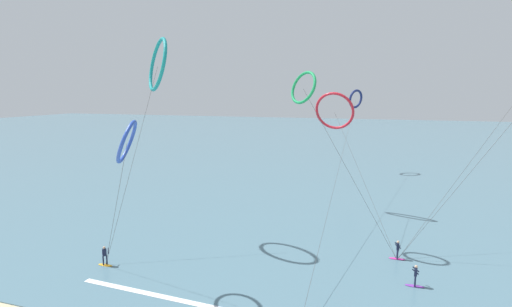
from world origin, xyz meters
TOP-DOWN VIEW (x-y plane):
  - sea_water at (0.00, 108.96)m, footprint 400.00×200.00m
  - surfer_amber at (-10.78, 15.66)m, footprint 1.40×0.72m
  - surfer_violet at (13.85, 19.73)m, footprint 1.40×0.62m
  - surfer_magenta at (12.89, 24.23)m, footprint 1.40×0.59m
  - kite_emerald at (4.14, 25.20)m, footprint 10.41×3.01m
  - kite_cobalt at (-6.26, 13.44)m, footprint 5.87×4.03m
  - kite_crimson at (5.96, 36.62)m, footprint 9.47×13.80m
  - kite_navy at (7.49, 61.30)m, footprint 2.83×53.56m
  - kite_teal at (-9.36, 22.78)m, footprint 4.68×9.47m
  - wave_crest_far at (-4.39, 12.85)m, footprint 12.16×1.04m

SIDE VIEW (x-z plane):
  - sea_water at x=0.00m, z-range 0.00..0.08m
  - wave_crest_far at x=-4.39m, z-range 0.00..0.12m
  - surfer_amber at x=-10.78m, z-range -0.03..1.67m
  - surfer_violet at x=13.85m, z-range -0.03..1.67m
  - surfer_magenta at x=12.89m, z-range -0.03..1.67m
  - kite_cobalt at x=-6.26m, z-range 4.75..17.41m
  - kite_crimson at x=5.96m, z-range 5.03..19.70m
  - kite_navy at x=7.49m, z-range 5.80..21.04m
  - kite_emerald at x=4.14m, z-range 6.69..23.20m
  - kite_teal at x=-9.36m, z-range 7.28..26.98m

